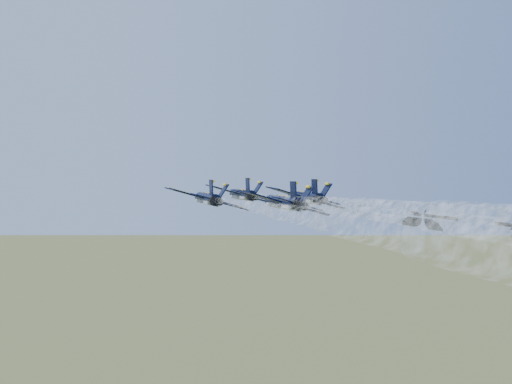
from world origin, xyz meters
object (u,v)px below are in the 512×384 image
object	(u,v)px
jet_lead	(242,195)
jet_left	(207,199)
jet_slot	(283,202)
jet_right	(304,198)

from	to	relation	value
jet_lead	jet_left	bearing A→B (deg)	-124.48
jet_lead	jet_slot	distance (m)	27.56
jet_right	jet_slot	distance (m)	15.72
jet_left	jet_slot	xyz separation A→B (m)	(8.75, -14.43, 0.00)
jet_right	jet_slot	size ratio (longest dim) A/B	1.00
jet_left	jet_right	distance (m)	17.72
jet_lead	jet_right	bearing A→B (deg)	-59.49
jet_right	jet_slot	bearing A→B (deg)	-120.81
jet_lead	jet_left	world-z (taller)	same
jet_lead	jet_slot	bearing A→B (deg)	-89.51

